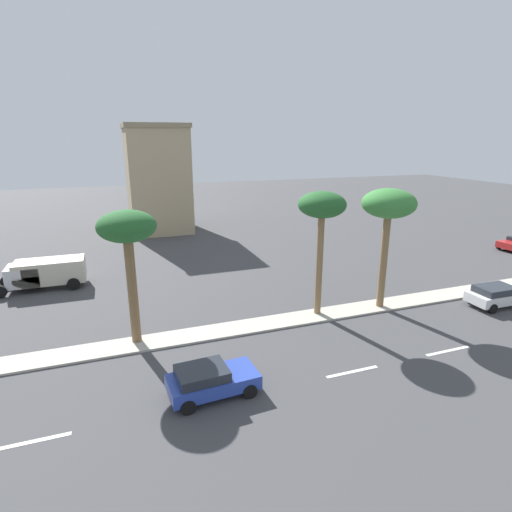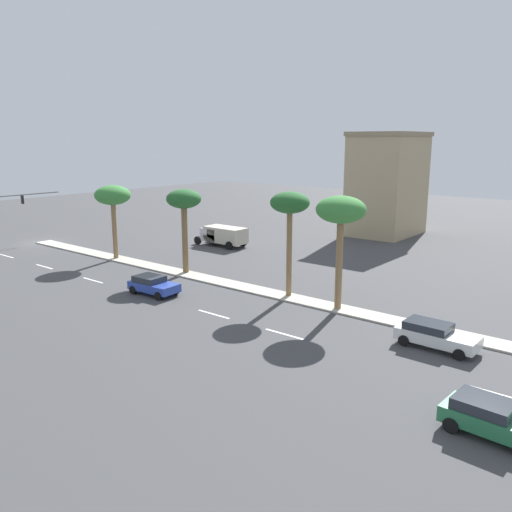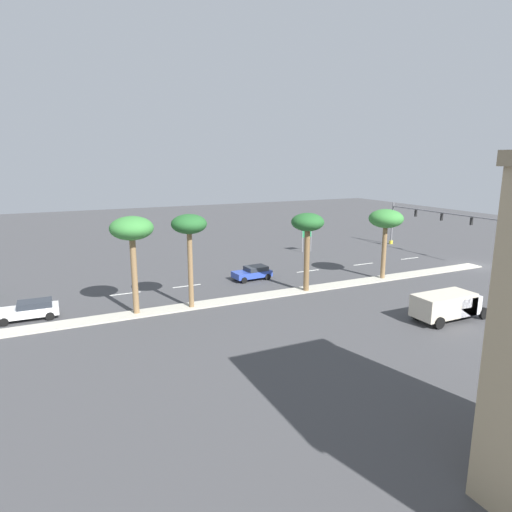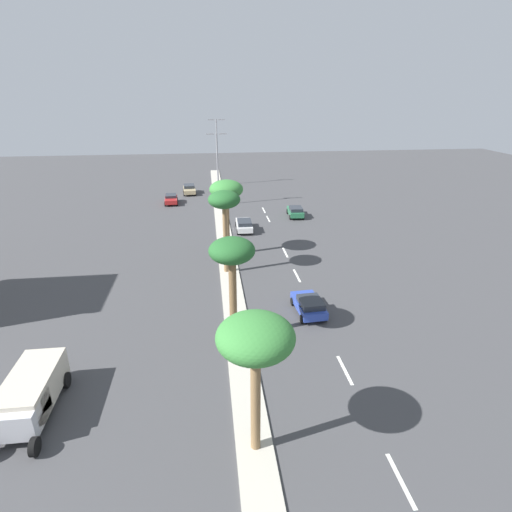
% 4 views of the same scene
% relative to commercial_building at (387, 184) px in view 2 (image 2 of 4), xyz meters
% --- Properties ---
extents(ground_plane, '(160.00, 160.00, 0.00)m').
position_rel_commercial_building_xyz_m(ground_plane, '(29.48, 5.82, -6.20)').
color(ground_plane, '#424244').
extents(median_curb, '(1.80, 87.07, 0.12)m').
position_rel_commercial_building_xyz_m(median_curb, '(29.48, 15.49, -6.14)').
color(median_curb, '#B7B2A3').
rests_on(median_curb, ground).
extents(lane_stripe_outboard, '(0.20, 2.80, 0.01)m').
position_rel_commercial_building_xyz_m(lane_stripe_outboard, '(35.67, -24.04, -6.20)').
color(lane_stripe_outboard, silver).
rests_on(lane_stripe_outboard, ground).
extents(lane_stripe_front, '(0.20, 2.80, 0.01)m').
position_rel_commercial_building_xyz_m(lane_stripe_front, '(35.67, -16.81, -6.20)').
color(lane_stripe_front, silver).
rests_on(lane_stripe_front, ground).
extents(lane_stripe_mid, '(0.20, 2.80, 0.01)m').
position_rel_commercial_building_xyz_m(lane_stripe_mid, '(35.67, -9.16, -6.20)').
color(lane_stripe_mid, silver).
rests_on(lane_stripe_mid, ground).
extents(lane_stripe_left, '(0.20, 2.80, 0.01)m').
position_rel_commercial_building_xyz_m(lane_stripe_left, '(35.67, 4.65, -6.20)').
color(lane_stripe_left, silver).
rests_on(lane_stripe_left, ground).
extents(lane_stripe_trailing, '(0.20, 2.80, 0.01)m').
position_rel_commercial_building_xyz_m(lane_stripe_trailing, '(35.67, 10.50, -6.20)').
color(lane_stripe_trailing, silver).
rests_on(lane_stripe_trailing, ground).
extents(lane_stripe_right, '(0.20, 2.80, 0.01)m').
position_rel_commercial_building_xyz_m(lane_stripe_right, '(35.67, 22.75, -6.20)').
color(lane_stripe_right, silver).
rests_on(lane_stripe_right, ground).
extents(commercial_building, '(9.65, 7.07, 12.37)m').
position_rel_commercial_building_xyz_m(commercial_building, '(0.00, 0.00, 0.00)').
color(commercial_building, tan).
rests_on(commercial_building, ground).
extents(palm_tree_near, '(3.42, 3.42, 7.09)m').
position_rel_commercial_building_xyz_m(palm_tree_near, '(29.53, -14.32, -0.10)').
color(palm_tree_near, olive).
rests_on(palm_tree_near, median_curb).
extents(palm_tree_mid, '(2.98, 2.98, 7.23)m').
position_rel_commercial_building_xyz_m(palm_tree_mid, '(29.15, -4.87, 0.00)').
color(palm_tree_mid, brown).
rests_on(palm_tree_mid, median_curb).
extents(palm_tree_leading, '(2.86, 2.86, 7.70)m').
position_rel_commercial_building_xyz_m(palm_tree_leading, '(29.20, 6.20, 0.55)').
color(palm_tree_leading, olive).
rests_on(palm_tree_leading, median_curb).
extents(palm_tree_front, '(3.33, 3.33, 7.73)m').
position_rel_commercial_building_xyz_m(palm_tree_front, '(29.61, 10.62, 0.50)').
color(palm_tree_front, olive).
rests_on(palm_tree_front, median_curb).
extents(sedan_white_left, '(2.02, 4.47, 1.41)m').
position_rel_commercial_building_xyz_m(sedan_white_left, '(32.03, 18.27, -5.44)').
color(sedan_white_left, silver).
rests_on(sedan_white_left, ground).
extents(sedan_blue_inboard, '(2.19, 3.99, 1.37)m').
position_rel_commercial_building_xyz_m(sedan_blue_inboard, '(35.10, -2.18, -5.46)').
color(sedan_blue_inboard, '#2D47AD').
rests_on(sedan_blue_inboard, ground).
extents(sedan_green_leading, '(2.12, 4.10, 1.43)m').
position_rel_commercial_building_xyz_m(sedan_green_leading, '(39.49, 23.36, -5.44)').
color(sedan_green_leading, '#287047').
rests_on(sedan_green_leading, ground).
extents(box_truck, '(2.50, 6.04, 2.13)m').
position_rel_commercial_building_xyz_m(box_truck, '(18.09, -10.73, -4.98)').
color(box_truck, silver).
rests_on(box_truck, ground).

